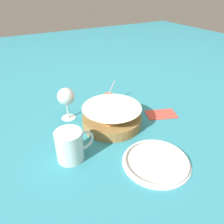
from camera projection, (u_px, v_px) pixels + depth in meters
ground_plane at (114, 124)px, 0.93m from camera, size 4.00×4.00×0.00m
food_basket at (112, 117)px, 0.90m from camera, size 0.24×0.24×0.09m
sauce_cup at (109, 98)px, 1.08m from camera, size 0.07×0.06×0.11m
wine_glass at (66, 97)px, 0.91m from camera, size 0.07×0.07×0.14m
beer_mug at (70, 146)px, 0.72m from camera, size 0.13×0.09×0.11m
side_plate at (156, 161)px, 0.72m from camera, size 0.23×0.23×0.01m
napkin at (161, 114)px, 0.99m from camera, size 0.15×0.12×0.01m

